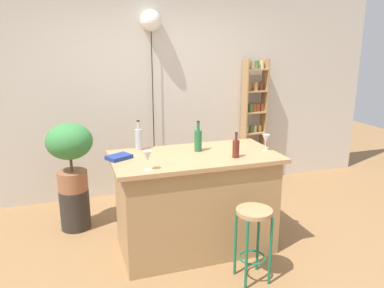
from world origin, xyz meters
TOP-DOWN VIEW (x-y plane):
  - ground at (0.00, 0.00)m, footprint 12.00×12.00m
  - back_wall at (0.00, 1.95)m, footprint 6.40×0.10m
  - kitchen_counter at (0.00, 0.30)m, footprint 1.56×0.82m
  - bar_stool at (0.29, -0.37)m, footprint 0.30×0.30m
  - spice_shelf at (1.38, 1.79)m, footprint 0.32×0.18m
  - plant_stool at (-1.12, 1.08)m, footprint 0.32×0.32m
  - potted_plant at (-1.12, 1.08)m, footprint 0.48×0.43m
  - bottle_wine_red at (0.07, 0.41)m, footprint 0.07×0.07m
  - bottle_vinegar at (0.33, 0.10)m, footprint 0.06×0.06m
  - bottle_sauce_amber at (-0.47, 0.63)m, footprint 0.07×0.07m
  - wine_glass_left at (-0.51, -0.00)m, footprint 0.07×0.07m
  - wine_glass_center at (0.69, 0.21)m, footprint 0.07×0.07m
  - cookbook at (-0.70, 0.39)m, footprint 0.26×0.23m
  - pendant_globe_light at (-0.06, 1.84)m, footprint 0.26×0.26m

SIDE VIEW (x-z plane):
  - ground at x=0.00m, z-range 0.00..0.00m
  - plant_stool at x=-1.12m, z-range 0.00..0.44m
  - bar_stool at x=0.29m, z-range 0.15..0.80m
  - kitchen_counter at x=0.00m, z-range 0.00..0.96m
  - spice_shelf at x=1.38m, z-range -0.02..1.75m
  - potted_plant at x=-1.12m, z-range 0.53..1.26m
  - cookbook at x=-0.70m, z-range 0.96..0.99m
  - bottle_vinegar at x=0.33m, z-range 0.93..1.17m
  - bottle_sauce_amber at x=-0.47m, z-range 0.92..1.22m
  - bottle_wine_red at x=0.07m, z-range 0.92..1.22m
  - wine_glass_left at x=-0.51m, z-range 0.99..1.16m
  - wine_glass_center at x=0.69m, z-range 0.99..1.16m
  - back_wall at x=0.00m, z-range 0.00..2.80m
  - pendant_globe_light at x=-0.06m, z-range 1.04..3.41m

